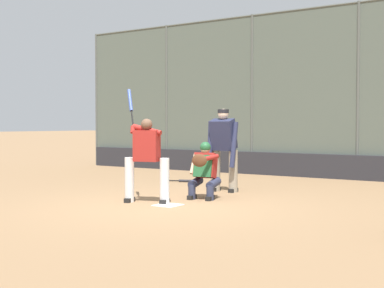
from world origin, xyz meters
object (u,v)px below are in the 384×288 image
Objects in this scene: catcher_behind_plate at (204,169)px; umpire_home at (223,147)px; batter_at_plate at (146,157)px; spare_bat_near_backstop at (186,181)px.

catcher_behind_plate is 0.62× the size of umpire_home.
umpire_home is at bearing -89.05° from catcher_behind_plate.
umpire_home is at bearing -116.99° from batter_at_plate.
batter_at_plate is 2.52× the size of spare_bat_near_backstop.
umpire_home is (-0.39, -2.13, 0.11)m from batter_at_plate.
spare_bat_near_backstop is (1.71, -1.12, -0.91)m from umpire_home.
spare_bat_near_backstop is at bearing -59.10° from catcher_behind_plate.
batter_at_plate reaches higher than umpire_home.
batter_at_plate is at bearing 76.55° from umpire_home.
umpire_home reaches higher than catcher_behind_plate.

